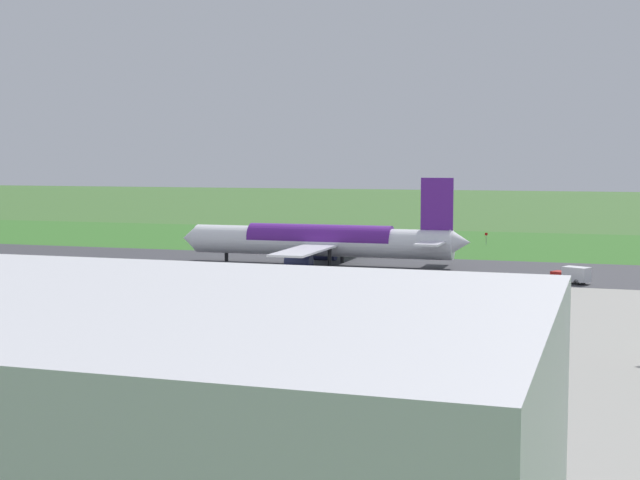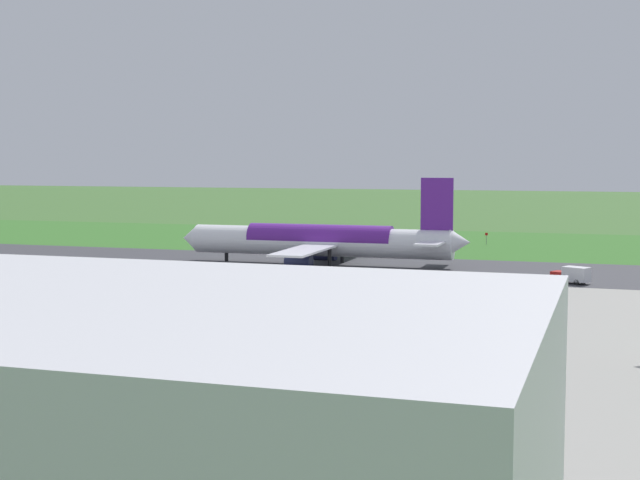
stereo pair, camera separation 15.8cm
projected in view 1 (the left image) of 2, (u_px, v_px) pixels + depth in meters
The scene contains 9 objects.
ground_plane at pixel (392, 268), 160.73m from camera, with size 800.00×800.00×0.00m, color #3D662D.
runway_asphalt at pixel (392, 267), 160.73m from camera, with size 600.00×32.76×0.06m, color #38383D.
apron_concrete at pixel (279, 323), 106.55m from camera, with size 440.00×110.00×0.05m, color gray.
grass_verge_foreground at pixel (439, 245), 203.07m from camera, with size 600.00×80.00×0.04m, color #346B27.
airliner_main at pixel (322, 241), 164.31m from camera, with size 53.99×44.05×15.88m.
service_truck_fuel at pixel (572, 275), 139.78m from camera, with size 6.19×4.63×2.65m.
service_car_ops at pixel (100, 280), 137.95m from camera, with size 4.56×3.51×1.62m.
no_stopping_sign at pixel (486, 238), 203.60m from camera, with size 0.60×0.10×2.64m.
traffic_cone_orange at pixel (465, 243), 203.78m from camera, with size 0.40×0.40×0.55m, color orange.
Camera 1 is at (-36.77, 155.90, 19.07)m, focal length 51.43 mm.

